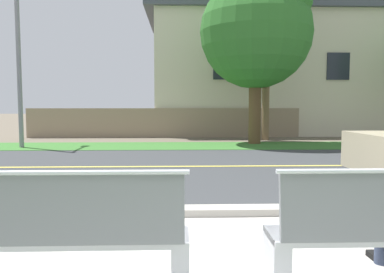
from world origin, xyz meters
name	(u,v)px	position (x,y,z in m)	size (l,w,h in m)	color
ground_plane	(194,158)	(0.00, 8.00, 0.00)	(140.00, 140.00, 0.00)	#665B4C
curb_edge	(209,211)	(0.00, 2.35, 0.06)	(44.00, 0.30, 0.11)	#ADA89E
street_asphalt	(196,167)	(0.00, 6.50, 0.00)	(52.00, 8.00, 0.01)	#383A3D
road_centre_line	(196,166)	(0.00, 6.50, 0.01)	(48.00, 0.14, 0.01)	#E0CC4C
far_verge_grass	(190,146)	(0.00, 11.41, 0.01)	(48.00, 2.80, 0.02)	#38702D
bench_left	(72,237)	(-1.24, 0.24, 0.46)	(1.84, 0.48, 1.01)	silver
bench_right	(384,233)	(1.24, 0.24, 0.46)	(1.84, 0.48, 1.01)	silver
streetlamp	(20,37)	(-6.09, 11.21, 3.96)	(0.24, 2.10, 6.92)	gray
shade_tree_far_left	(260,24)	(2.72, 12.11, 4.68)	(4.37, 4.37, 7.20)	brown
garden_wall	(164,123)	(-1.14, 15.49, 0.70)	(13.00, 0.36, 1.40)	gray
house_across_street	(266,72)	(4.52, 18.69, 3.46)	(13.21, 6.91, 6.82)	beige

